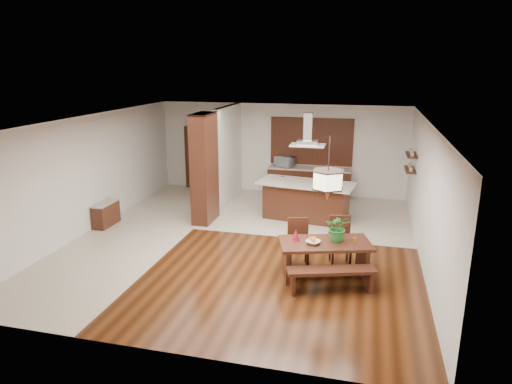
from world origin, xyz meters
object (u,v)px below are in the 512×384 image
(dining_table, at_px, (325,251))
(kitchen_island, at_px, (306,200))
(pendant_lantern, at_px, (329,167))
(microwave, at_px, (284,162))
(fruit_bowl, at_px, (313,242))
(hallway_console, at_px, (106,214))
(dining_chair_left, at_px, (299,243))
(dining_chair_right, at_px, (341,242))
(foliage_plant, at_px, (338,228))
(dining_bench, at_px, (331,280))
(island_cup, at_px, (320,182))
(range_hood, at_px, (308,129))

(dining_table, bearing_deg, kitchen_island, 104.05)
(dining_table, distance_m, pendant_lantern, 1.70)
(microwave, bearing_deg, fruit_bowl, -49.30)
(hallway_console, height_order, dining_chair_left, dining_chair_left)
(dining_chair_right, xyz_separation_m, foliage_plant, (-0.03, -0.53, 0.50))
(dining_chair_left, distance_m, kitchen_island, 3.02)
(dining_table, bearing_deg, pendant_lantern, -90.00)
(dining_bench, height_order, pendant_lantern, pendant_lantern)
(dining_bench, distance_m, kitchen_island, 4.15)
(foliage_plant, height_order, fruit_bowl, foliage_plant)
(hallway_console, bearing_deg, foliage_plant, -13.83)
(pendant_lantern, distance_m, foliage_plant, 1.26)
(dining_table, relative_size, microwave, 3.37)
(hallway_console, height_order, dining_bench, hallway_console)
(pendant_lantern, distance_m, island_cup, 3.53)
(dining_chair_left, bearing_deg, dining_chair_right, 2.36)
(island_cup, bearing_deg, pendant_lantern, -81.65)
(dining_chair_right, height_order, island_cup, island_cup)
(foliage_plant, bearing_deg, dining_table, -152.69)
(pendant_lantern, bearing_deg, range_hood, 104.04)
(foliage_plant, distance_m, kitchen_island, 3.48)
(hallway_console, bearing_deg, pendant_lantern, -15.45)
(dining_chair_left, bearing_deg, microwave, 89.11)
(dining_bench, relative_size, kitchen_island, 0.61)
(dining_table, height_order, foliage_plant, foliage_plant)
(dining_bench, xyz_separation_m, dining_chair_right, (0.08, 1.26, 0.28))
(microwave, bearing_deg, dining_chair_right, -42.00)
(dining_table, xyz_separation_m, kitchen_island, (-0.85, 3.39, -0.00))
(kitchen_island, bearing_deg, foliage_plant, -63.21)
(dining_chair_left, bearing_deg, range_hood, 80.39)
(dining_chair_left, bearing_deg, hallway_console, 152.17)
(dining_bench, distance_m, fruit_bowl, 0.82)
(pendant_lantern, height_order, kitchen_island, pendant_lantern)
(dining_table, distance_m, kitchen_island, 3.50)
(foliage_plant, bearing_deg, island_cup, 102.68)
(hallway_console, relative_size, kitchen_island, 0.33)
(hallway_console, bearing_deg, dining_bench, -20.24)
(dining_table, relative_size, island_cup, 17.92)
(pendant_lantern, xyz_separation_m, range_hood, (-0.85, 3.40, 0.22))
(kitchen_island, distance_m, range_hood, 1.93)
(dining_bench, relative_size, pendant_lantern, 1.25)
(dining_table, xyz_separation_m, range_hood, (-0.85, 3.40, 1.92))
(dining_bench, xyz_separation_m, range_hood, (-1.04, 4.01, 2.23))
(dining_table, height_order, island_cup, island_cup)
(dining_chair_left, xyz_separation_m, island_cup, (0.10, 2.91, 0.60))
(kitchen_island, xyz_separation_m, island_cup, (0.37, -0.09, 0.56))
(microwave, bearing_deg, pendant_lantern, -46.82)
(dining_bench, bearing_deg, microwave, 108.25)
(fruit_bowl, distance_m, range_hood, 3.99)
(foliage_plant, distance_m, fruit_bowl, 0.58)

